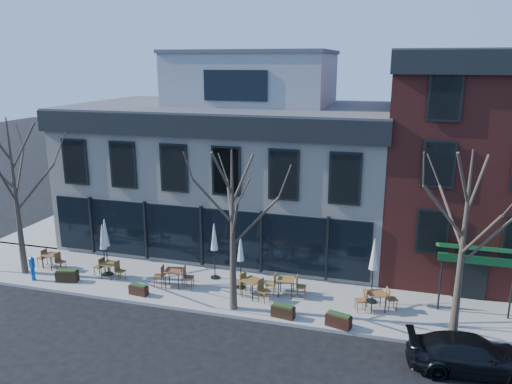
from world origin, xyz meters
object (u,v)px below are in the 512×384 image
(cafe_set_0, at_px, (51,259))
(umbrella_0, at_px, (103,240))
(call_box, at_px, (32,268))
(parked_sedan, at_px, (472,355))

(cafe_set_0, bearing_deg, umbrella_0, 0.33)
(call_box, height_order, umbrella_0, umbrella_0)
(call_box, bearing_deg, cafe_set_0, 93.90)
(call_box, relative_size, umbrella_0, 0.47)
(parked_sedan, xyz_separation_m, cafe_set_0, (-19.99, 3.35, -0.01))
(cafe_set_0, relative_size, umbrella_0, 0.68)
(parked_sedan, distance_m, umbrella_0, 17.20)
(call_box, distance_m, umbrella_0, 3.65)
(call_box, height_order, cafe_set_0, call_box)
(parked_sedan, height_order, call_box, call_box)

